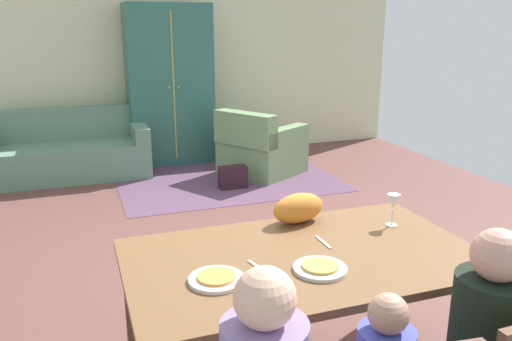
{
  "coord_description": "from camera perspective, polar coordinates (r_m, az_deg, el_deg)",
  "views": [
    {
      "loc": [
        -1.3,
        -3.67,
        1.86
      ],
      "look_at": [
        -0.12,
        -0.35,
        0.85
      ],
      "focal_mm": 36.44,
      "sensor_mm": 36.0,
      "label": 1
    }
  ],
  "objects": [
    {
      "name": "handbag",
      "position": [
        6.02,
        -2.55,
        -0.74
      ],
      "size": [
        0.32,
        0.16,
        0.26
      ],
      "primitive_type": "cube",
      "color": "black",
      "rests_on": "ground_plane"
    },
    {
      "name": "plate_near_child",
      "position": [
        2.45,
        7.04,
        -10.65
      ],
      "size": [
        0.25,
        0.25,
        0.02
      ],
      "primitive_type": "cylinder",
      "color": "silver",
      "rests_on": "dining_table"
    },
    {
      "name": "fork",
      "position": [
        2.46,
        0.14,
        -10.49
      ],
      "size": [
        0.05,
        0.15,
        0.01
      ],
      "primitive_type": "cube",
      "rotation": [
        0.0,
        0.0,
        0.26
      ],
      "color": "silver",
      "rests_on": "dining_table"
    },
    {
      "name": "wine_glass",
      "position": [
        2.98,
        14.83,
        -3.51
      ],
      "size": [
        0.07,
        0.07,
        0.19
      ],
      "color": "silver",
      "rests_on": "dining_table"
    },
    {
      "name": "area_rug",
      "position": [
        6.34,
        -3.14,
        -1.08
      ],
      "size": [
        2.6,
        1.8,
        0.01
      ],
      "primitive_type": "cube",
      "color": "#583C52",
      "rests_on": "ground_plane"
    },
    {
      "name": "plate_near_man",
      "position": [
        2.34,
        -4.37,
        -11.84
      ],
      "size": [
        0.25,
        0.25,
        0.02
      ],
      "primitive_type": "cylinder",
      "color": "silver",
      "rests_on": "dining_table"
    },
    {
      "name": "couch",
      "position": [
        6.86,
        -20.01,
        1.86
      ],
      "size": [
        1.95,
        0.86,
        0.82
      ],
      "color": "slate",
      "rests_on": "ground_plane"
    },
    {
      "name": "dining_table",
      "position": [
        2.63,
        5.21,
        -10.55
      ],
      "size": [
        1.73,
        1.01,
        0.76
      ],
      "color": "brown",
      "rests_on": "ground_plane"
    },
    {
      "name": "pizza_near_man",
      "position": [
        2.34,
        -4.38,
        -11.51
      ],
      "size": [
        0.17,
        0.17,
        0.01
      ],
      "primitive_type": "cylinder",
      "color": "gold",
      "rests_on": "plate_near_man"
    },
    {
      "name": "knife",
      "position": [
        2.74,
        7.37,
        -7.78
      ],
      "size": [
        0.01,
        0.17,
        0.01
      ],
      "primitive_type": "cube",
      "rotation": [
        0.0,
        0.0,
        0.0
      ],
      "color": "silver",
      "rests_on": "dining_table"
    },
    {
      "name": "ground_plane",
      "position": [
        4.77,
        -2.18,
        -7.1
      ],
      "size": [
        6.91,
        6.25,
        0.02
      ],
      "primitive_type": "cube",
      "color": "brown"
    },
    {
      "name": "armchair",
      "position": [
        6.56,
        0.42,
        2.38
      ],
      "size": [
        1.18,
        1.17,
        0.82
      ],
      "color": "#6A8A5B",
      "rests_on": "ground_plane"
    },
    {
      "name": "armoire",
      "position": [
        7.14,
        -9.45,
        9.25
      ],
      "size": [
        1.1,
        0.59,
        2.1
      ],
      "color": "#2C6255",
      "rests_on": "ground_plane"
    },
    {
      "name": "cat",
      "position": [
        2.96,
        4.66,
        -4.13
      ],
      "size": [
        0.34,
        0.22,
        0.17
      ],
      "primitive_type": "ellipsoid",
      "rotation": [
        0.0,
        0.0,
        0.18
      ],
      "color": "orange",
      "rests_on": "dining_table"
    },
    {
      "name": "back_wall",
      "position": [
        7.5,
        -9.75,
        11.86
      ],
      "size": [
        6.91,
        0.1,
        2.7
      ],
      "primitive_type": "cube",
      "color": "beige",
      "rests_on": "ground_plane"
    },
    {
      "name": "pizza_near_child",
      "position": [
        2.44,
        7.05,
        -10.34
      ],
      "size": [
        0.17,
        0.17,
        0.01
      ],
      "primitive_type": "cylinder",
      "color": "gold",
      "rests_on": "plate_near_child"
    }
  ]
}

